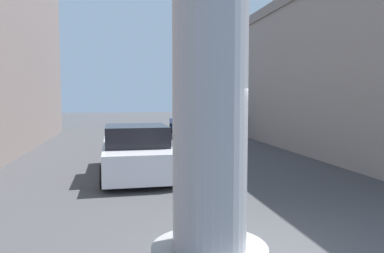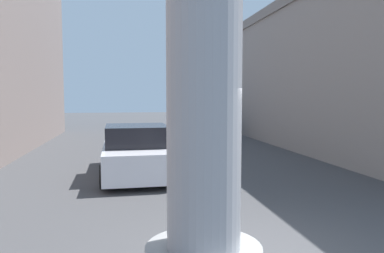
{
  "view_description": "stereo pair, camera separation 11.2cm",
  "coord_description": "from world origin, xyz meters",
  "px_view_note": "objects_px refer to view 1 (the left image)",
  "views": [
    {
      "loc": [
        -1.96,
        -5.02,
        2.41
      ],
      "look_at": [
        0.0,
        5.27,
        1.58
      ],
      "focal_mm": 35.0,
      "sensor_mm": 36.0,
      "label": 1
    },
    {
      "loc": [
        -1.85,
        -5.04,
        2.41
      ],
      "look_at": [
        0.0,
        5.27,
        1.58
      ],
      "focal_mm": 35.0,
      "sensor_mm": 36.0,
      "label": 2
    }
  ],
  "objects_px": {
    "street_lamp": "(358,41)",
    "car_far": "(189,123)",
    "palm_tree_mid_right": "(296,50)",
    "pedestrian_mid_right": "(329,135)",
    "car_lead": "(136,152)",
    "palm_tree_far_right": "(255,65)"
  },
  "relations": [
    {
      "from": "car_lead",
      "to": "palm_tree_far_right",
      "type": "bearing_deg",
      "value": 56.18
    },
    {
      "from": "car_far",
      "to": "car_lead",
      "type": "bearing_deg",
      "value": -108.07
    },
    {
      "from": "street_lamp",
      "to": "pedestrian_mid_right",
      "type": "bearing_deg",
      "value": 141.75
    },
    {
      "from": "car_lead",
      "to": "palm_tree_far_right",
      "type": "height_order",
      "value": "palm_tree_far_right"
    },
    {
      "from": "street_lamp",
      "to": "palm_tree_mid_right",
      "type": "distance_m",
      "value": 5.77
    },
    {
      "from": "palm_tree_far_right",
      "to": "street_lamp",
      "type": "bearing_deg",
      "value": -92.94
    },
    {
      "from": "palm_tree_mid_right",
      "to": "pedestrian_mid_right",
      "type": "height_order",
      "value": "palm_tree_mid_right"
    },
    {
      "from": "car_lead",
      "to": "car_far",
      "type": "distance_m",
      "value": 12.26
    },
    {
      "from": "car_lead",
      "to": "palm_tree_far_right",
      "type": "distance_m",
      "value": 15.83
    },
    {
      "from": "car_lead",
      "to": "palm_tree_far_right",
      "type": "relative_size",
      "value": 0.64
    },
    {
      "from": "car_far",
      "to": "pedestrian_mid_right",
      "type": "height_order",
      "value": "pedestrian_mid_right"
    },
    {
      "from": "palm_tree_far_right",
      "to": "pedestrian_mid_right",
      "type": "height_order",
      "value": "palm_tree_far_right"
    },
    {
      "from": "car_lead",
      "to": "car_far",
      "type": "relative_size",
      "value": 1.04
    },
    {
      "from": "pedestrian_mid_right",
      "to": "palm_tree_far_right",
      "type": "bearing_deg",
      "value": 83.53
    },
    {
      "from": "street_lamp",
      "to": "car_far",
      "type": "relative_size",
      "value": 1.56
    },
    {
      "from": "street_lamp",
      "to": "car_lead",
      "type": "bearing_deg",
      "value": -175.34
    },
    {
      "from": "street_lamp",
      "to": "car_lead",
      "type": "height_order",
      "value": "street_lamp"
    },
    {
      "from": "palm_tree_far_right",
      "to": "palm_tree_mid_right",
      "type": "xyz_separation_m",
      "value": [
        -0.16,
        -6.37,
        0.22
      ]
    },
    {
      "from": "palm_tree_far_right",
      "to": "pedestrian_mid_right",
      "type": "relative_size",
      "value": 4.58
    },
    {
      "from": "street_lamp",
      "to": "palm_tree_mid_right",
      "type": "bearing_deg",
      "value": 85.44
    },
    {
      "from": "pedestrian_mid_right",
      "to": "car_far",
      "type": "bearing_deg",
      "value": 108.13
    },
    {
      "from": "pedestrian_mid_right",
      "to": "car_lead",
      "type": "bearing_deg",
      "value": -170.67
    }
  ]
}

